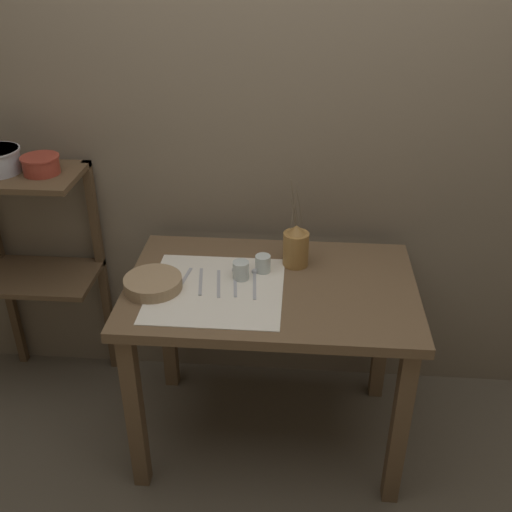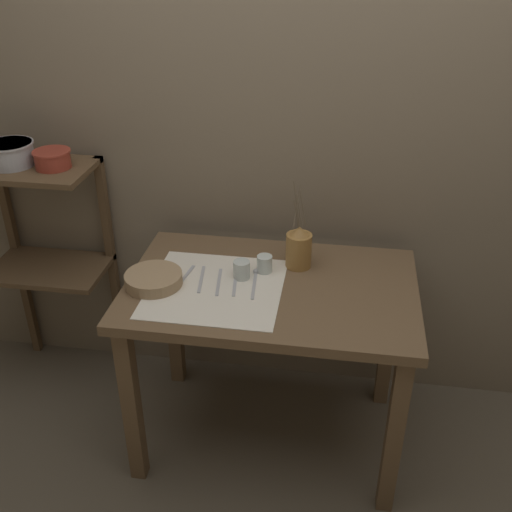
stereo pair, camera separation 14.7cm
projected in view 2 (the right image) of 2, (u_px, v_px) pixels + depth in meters
The scene contains 16 objects.
ground_plane at pixel (269, 433), 2.65m from camera, with size 12.00×12.00×0.00m, color brown.
stone_wall_back at pixel (287, 138), 2.46m from camera, with size 7.00×0.06×2.40m.
wooden_table at pixel (271, 310), 2.33m from camera, with size 1.10×0.72×0.78m.
wooden_shelf_unit at pixel (47, 233), 2.67m from camera, with size 0.52×0.33×1.10m.
linen_cloth at pixel (215, 288), 2.25m from camera, with size 0.50×0.49×0.00m.
pitcher_with_flowers at pixel (299, 248), 2.35m from camera, with size 0.10×0.10×0.37m.
wooden_bowl at pixel (154, 279), 2.26m from camera, with size 0.22×0.22×0.05m.
glass_tumbler_near at pixel (242, 270), 2.29m from camera, with size 0.06×0.06×0.07m.
glass_tumbler_far at pixel (265, 264), 2.33m from camera, with size 0.06×0.06×0.07m.
fork_inner at pixel (184, 278), 2.30m from camera, with size 0.04×0.19×0.00m.
fork_outer at pixel (201, 279), 2.29m from camera, with size 0.04×0.19×0.00m.
knife_center at pixel (219, 282), 2.28m from camera, with size 0.04×0.19×0.00m.
spoon_inner at pixel (236, 274), 2.32m from camera, with size 0.04×0.20×0.02m.
spoon_outer at pixel (255, 277), 2.31m from camera, with size 0.03×0.20×0.02m.
metal_pot_large at pixel (10, 153), 2.46m from camera, with size 0.20×0.20×0.10m.
metal_pot_small at pixel (52, 158), 2.44m from camera, with size 0.15×0.15×0.07m.
Camera 2 is at (0.24, -1.91, 1.99)m, focal length 42.00 mm.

